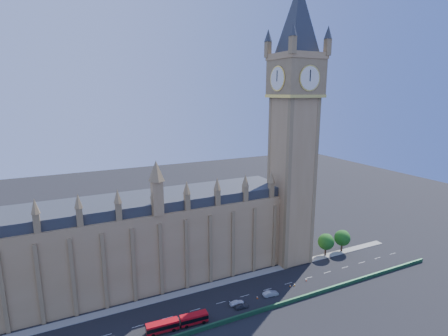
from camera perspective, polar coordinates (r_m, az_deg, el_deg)
name	(u,v)px	position (r m, az deg, el deg)	size (l,w,h in m)	color
ground	(208,306)	(107.12, -2.61, -21.61)	(400.00, 400.00, 0.00)	black
palace_westminster	(103,248)	(113.98, -19.19, -12.17)	(120.00, 20.00, 28.00)	#9C794B
elizabeth_tower	(294,108)	(120.55, 11.42, 9.57)	(20.59, 20.59, 105.00)	#9C794B
bridge_parapet	(222,323)	(100.05, -0.37, -23.92)	(160.00, 0.60, 1.20)	#1E4C2D
kerb_north	(196,289)	(114.51, -4.60, -19.15)	(160.00, 3.00, 0.16)	gray
tree_east_near	(326,241)	(137.66, 16.37, -11.40)	(6.00, 6.00, 8.50)	#382619
tree_east_far	(343,237)	(142.85, 18.80, -10.68)	(6.00, 6.00, 8.50)	#382619
red_bus	(178,323)	(99.23, -7.60, -23.78)	(16.29, 3.38, 2.75)	#B60C15
car_grey	(241,306)	(106.00, 2.87, -21.58)	(1.60, 3.97, 1.35)	#404147
car_silver	(271,294)	(111.82, 7.63, -19.65)	(1.66, 4.76, 1.57)	#A0A2A7
car_white	(237,303)	(107.39, 2.10, -21.11)	(1.77, 4.35, 1.26)	white
cone_a	(294,285)	(117.96, 11.41, -18.19)	(0.55, 0.55, 0.78)	black
cone_b	(290,286)	(117.39, 10.74, -18.34)	(0.57, 0.57, 0.70)	black
cone_c	(257,297)	(110.42, 5.45, -20.28)	(0.60, 0.60, 0.79)	black
cone_d	(306,280)	(121.39, 13.30, -17.38)	(0.50, 0.50, 0.66)	black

